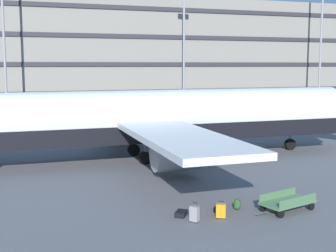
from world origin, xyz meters
name	(u,v)px	position (x,y,z in m)	size (l,w,h in m)	color
ground_plane	(171,156)	(0.00, 0.00, 0.00)	(600.00, 600.00, 0.00)	#5B5B60
terminal_structure	(76,52)	(0.00, 54.44, 9.28)	(153.50, 21.93, 18.56)	gray
airliner	(150,119)	(-1.88, -0.73, 2.96)	(36.29, 29.10, 10.77)	silver
light_mast_left	(2,8)	(-12.19, 36.41, 14.60)	(1.80, 0.50, 25.72)	gray
light_mast_center_left	(184,37)	(14.55, 36.41, 11.21)	(1.80, 0.50, 19.12)	gray
light_mast_center_right	(322,23)	(40.10, 36.41, 14.10)	(1.80, 0.50, 24.74)	gray
suitcase_silver	(194,214)	(-3.83, -14.44, 0.39)	(0.43, 0.45, 0.88)	gray
suitcase_scuffed	(181,214)	(-4.10, -13.49, 0.12)	(0.78, 0.84, 0.23)	black
suitcase_teal	(219,208)	(-2.14, -13.34, 0.13)	(0.69, 0.76, 0.26)	black
suitcase_orange	(221,211)	(-2.52, -14.34, 0.36)	(0.50, 0.43, 0.77)	orange
backpack_red	(237,205)	(-1.27, -13.47, 0.25)	(0.44, 0.43, 0.57)	#264C26
baggage_cart	(287,202)	(0.92, -14.34, 0.43)	(3.36, 1.95, 0.82)	#4C724C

